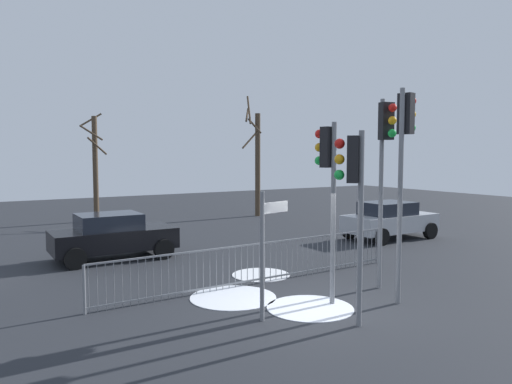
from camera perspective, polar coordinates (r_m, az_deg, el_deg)
The scene contains 14 objects.
ground_plane at distance 11.10m, azimuth 7.02°, elevation -13.25°, with size 60.00×60.00×0.00m, color #26282D.
traffic_light_rear_left at distance 11.04m, azimuth 8.38°, elevation 2.39°, with size 0.36×0.56×4.06m.
traffic_light_rear_right at distance 9.62m, azimuth 11.17°, elevation 0.94°, with size 0.48×0.46×3.81m.
traffic_light_foreground_right at distance 11.43m, azimuth 16.84°, elevation 4.99°, with size 0.56×0.36×4.80m.
traffic_light_foreground_left at distance 12.40m, azimuth 14.73°, elevation 4.66°, with size 0.36×0.56×4.70m.
direction_sign_post at distance 9.94m, azimuth 1.01°, elevation -6.47°, with size 0.77×0.24×2.63m.
pedestrian_guard_railing at distance 12.84m, azimuth 0.36°, elevation -8.19°, with size 8.89×0.42×1.07m.
car_black_near at distance 16.36m, azimuth -16.29°, elevation -4.85°, with size 3.81×1.93×1.47m.
car_silver_trailing at distance 20.11m, azimuth 15.21°, elevation -3.10°, with size 3.82×1.95×1.47m.
bare_tree_centre at distance 26.37m, azimuth 0.10°, elevation 3.71°, with size 1.26×1.40×6.45m.
bare_tree_right at distance 25.59m, azimuth -18.14°, elevation 2.87°, with size 1.28×1.37×5.40m.
snow_patch_kerb at distance 13.85m, azimuth 0.57°, elevation -9.57°, with size 1.61×1.61×0.01m, color white.
snow_patch_island at distance 11.09m, azimuth 6.29°, elevation -13.20°, with size 1.90×1.90×0.01m, color white.
snow_patch_verge at distance 11.80m, azimuth -2.67°, elevation -12.09°, with size 2.03×2.03×0.01m, color white.
Camera 1 is at (-6.56, -8.29, 3.38)m, focal length 34.50 mm.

